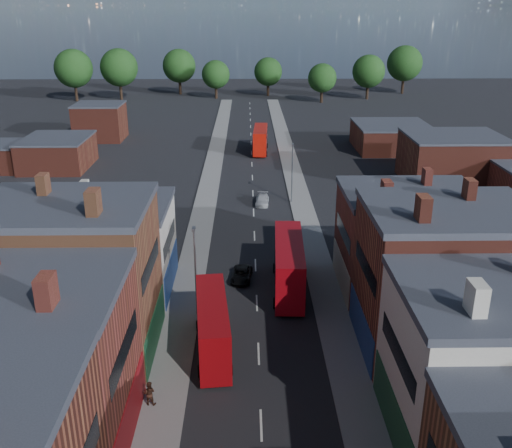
{
  "coord_description": "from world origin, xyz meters",
  "views": [
    {
      "loc": [
        -0.79,
        -13.33,
        25.05
      ],
      "look_at": [
        0.0,
        36.56,
        5.88
      ],
      "focal_mm": 40.0,
      "sensor_mm": 36.0,
      "label": 1
    }
  ],
  "objects_px": {
    "bus_0": "(213,325)",
    "car_3": "(262,200)",
    "bus_2": "(260,139)",
    "car_2": "(242,275)",
    "bus_1": "(289,265)",
    "ped_1": "(149,393)"
  },
  "relations": [
    {
      "from": "bus_0",
      "to": "car_3",
      "type": "xyz_separation_m",
      "value": [
        4.7,
        34.93,
        -1.69
      ]
    },
    {
      "from": "car_3",
      "to": "bus_2",
      "type": "bearing_deg",
      "value": 93.02
    },
    {
      "from": "bus_2",
      "to": "car_2",
      "type": "bearing_deg",
      "value": -90.34
    },
    {
      "from": "car_3",
      "to": "car_2",
      "type": "bearing_deg",
      "value": -92.71
    },
    {
      "from": "bus_1",
      "to": "bus_2",
      "type": "height_order",
      "value": "bus_1"
    },
    {
      "from": "bus_0",
      "to": "car_2",
      "type": "height_order",
      "value": "bus_0"
    },
    {
      "from": "bus_1",
      "to": "car_2",
      "type": "xyz_separation_m",
      "value": [
        -4.42,
        2.12,
        -2.05
      ]
    },
    {
      "from": "bus_2",
      "to": "car_3",
      "type": "relative_size",
      "value": 2.46
    },
    {
      "from": "bus_0",
      "to": "ped_1",
      "type": "xyz_separation_m",
      "value": [
        -3.9,
        -6.34,
        -1.31
      ]
    },
    {
      "from": "bus_1",
      "to": "car_2",
      "type": "height_order",
      "value": "bus_1"
    },
    {
      "from": "car_2",
      "to": "bus_0",
      "type": "bearing_deg",
      "value": -93.53
    },
    {
      "from": "bus_1",
      "to": "car_3",
      "type": "distance_m",
      "value": 24.92
    },
    {
      "from": "car_2",
      "to": "car_3",
      "type": "xyz_separation_m",
      "value": [
        2.61,
        22.65,
        0.05
      ]
    },
    {
      "from": "bus_1",
      "to": "bus_0",
      "type": "bearing_deg",
      "value": -120.22
    },
    {
      "from": "bus_0",
      "to": "bus_2",
      "type": "xyz_separation_m",
      "value": [
        5.13,
        64.18,
        0.08
      ]
    },
    {
      "from": "bus_0",
      "to": "ped_1",
      "type": "bearing_deg",
      "value": -127.27
    },
    {
      "from": "car_3",
      "to": "bus_0",
      "type": "bearing_deg",
      "value": -93.81
    },
    {
      "from": "bus_2",
      "to": "ped_1",
      "type": "relative_size",
      "value": 5.94
    },
    {
      "from": "car_2",
      "to": "car_3",
      "type": "bearing_deg",
      "value": 89.58
    },
    {
      "from": "bus_0",
      "to": "car_3",
      "type": "relative_size",
      "value": 2.39
    },
    {
      "from": "bus_1",
      "to": "ped_1",
      "type": "bearing_deg",
      "value": -119.8
    },
    {
      "from": "bus_0",
      "to": "car_2",
      "type": "relative_size",
      "value": 2.5
    }
  ]
}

